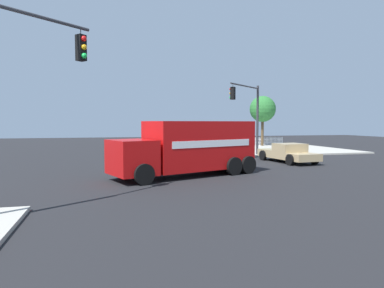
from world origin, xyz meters
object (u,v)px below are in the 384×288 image
traffic_light_primary (249,108)px  pedestrian_near_corner (247,139)px  shade_tree_near (263,109)px  delivery_truck (190,147)px  traffic_light_secondary (19,76)px  pickup_tan (288,152)px

traffic_light_primary → pedestrian_near_corner: 10.79m
pedestrian_near_corner → shade_tree_near: 4.66m
delivery_truck → traffic_light_primary: size_ratio=1.42×
delivery_truck → shade_tree_near: bearing=-125.0°
traffic_light_primary → shade_tree_near: (-6.66, -11.30, 0.38)m
delivery_truck → traffic_light_primary: bearing=-130.4°
shade_tree_near → pedestrian_near_corner: bearing=33.1°
delivery_truck → shade_tree_near: shade_tree_near is taller
pedestrian_near_corner → shade_tree_near: shade_tree_near is taller
traffic_light_secondary → shade_tree_near: traffic_light_secondary is taller
traffic_light_primary → delivery_truck: bearing=49.6°
pickup_tan → shade_tree_near: 16.60m
pickup_tan → pedestrian_near_corner: (-2.67, -13.53, 0.33)m
traffic_light_primary → shade_tree_near: size_ratio=1.00×
delivery_truck → pedestrian_near_corner: bearing=-121.8°
traffic_light_primary → traffic_light_secondary: size_ratio=0.91×
traffic_light_secondary → pedestrian_near_corner: traffic_light_secondary is taller
pickup_tan → traffic_light_secondary: bearing=34.3°
traffic_light_secondary → shade_tree_near: 33.30m
traffic_light_secondary → shade_tree_near: size_ratio=1.10×
traffic_light_primary → pickup_tan: bearing=108.4°
traffic_light_primary → traffic_light_secondary: traffic_light_secondary is taller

